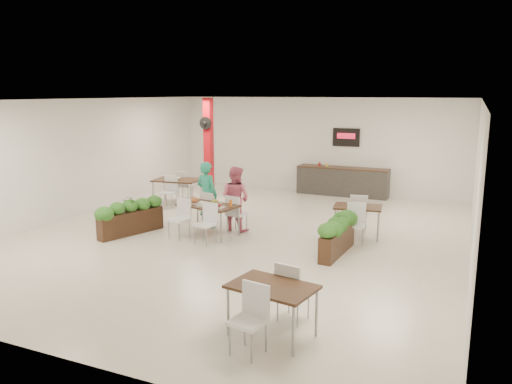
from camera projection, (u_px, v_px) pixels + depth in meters
ground at (243, 236)px, 11.92m from camera, size 12.00×12.00×0.00m
room_shell at (242, 152)px, 11.52m from camera, size 10.10×12.10×3.22m
red_column at (208, 146)px, 16.18m from camera, size 0.40×0.41×3.20m
service_counter at (342, 181)px, 16.51m from camera, size 3.00×0.64×2.20m
main_table at (208, 209)px, 11.86m from camera, size 1.52×1.82×0.92m
diner_man at (207, 194)px, 12.56m from camera, size 0.67×0.51×1.68m
diner_woman at (235, 199)px, 12.25m from camera, size 0.88×0.74×1.60m
planter_left at (131, 214)px, 11.96m from camera, size 0.84×1.74×0.94m
planter_right at (337, 232)px, 10.48m from camera, size 0.48×1.72×0.89m
side_table_a at (177, 183)px, 15.28m from camera, size 1.47×1.66×0.92m
side_table_b at (358, 211)px, 11.71m from camera, size 1.19×1.66×0.92m
side_table_c at (272, 294)px, 6.91m from camera, size 1.28×1.67×0.92m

